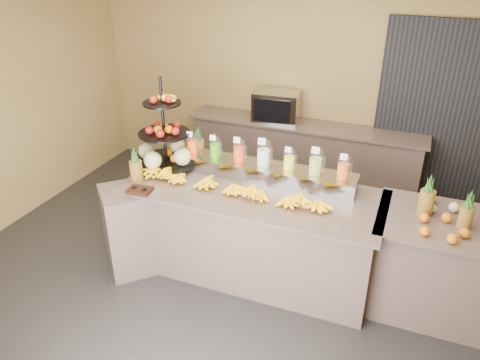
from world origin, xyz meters
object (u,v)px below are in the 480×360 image
Objects in this scene: pitcher_tray at (263,172)px; fruit_stand at (169,146)px; banana_heap at (231,185)px; condiment_caddy at (140,190)px; right_fruit_pile at (442,218)px; oven_warmer at (277,106)px.

pitcher_tray is 1.01m from fruit_stand.
condiment_caddy is at bearing -157.11° from banana_heap.
pitcher_tray is 1.69m from right_fruit_pile.
fruit_stand is at bearing 176.48° from right_fruit_pile.
right_fruit_pile is at bearing 9.29° from condiment_caddy.
oven_warmer is (0.59, 1.78, -0.05)m from fruit_stand.
banana_heap is 4.50× the size of right_fruit_pile.
fruit_stand is at bearing -113.52° from oven_warmer.
banana_heap reaches higher than pitcher_tray.
right_fruit_pile is (2.66, -0.16, -0.17)m from fruit_stand.
pitcher_tray reaches higher than condiment_caddy.
right_fruit_pile reaches higher than condiment_caddy.
banana_heap is (-0.19, -0.37, -0.01)m from pitcher_tray.
fruit_stand reaches higher than right_fruit_pile.
fruit_stand reaches higher than condiment_caddy.
fruit_stand is (-0.80, 0.26, 0.17)m from banana_heap.
fruit_stand reaches higher than banana_heap.
pitcher_tray is 3.16× the size of oven_warmer.
right_fruit_pile reaches higher than pitcher_tray.
oven_warmer is at bearing 136.80° from right_fruit_pile.
right_fruit_pile is (2.66, 0.43, 0.06)m from condiment_caddy.
oven_warmer is (-2.07, 1.94, 0.12)m from right_fruit_pile.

